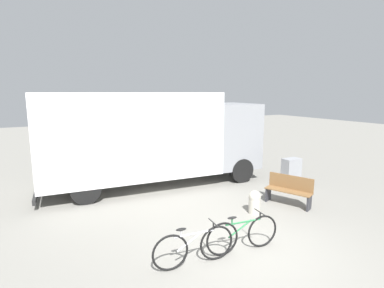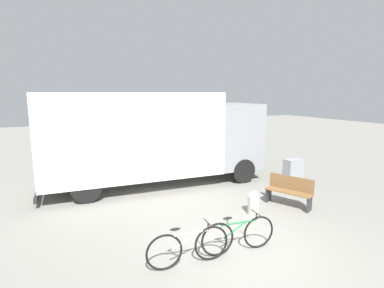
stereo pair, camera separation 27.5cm
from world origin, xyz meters
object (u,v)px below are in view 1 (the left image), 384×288
(bicycle_near, at_px, (194,247))
(bicycle_middle, at_px, (243,234))
(delivery_truck, at_px, (152,135))
(bollard_near_bench, at_px, (255,201))
(park_bench, at_px, (289,190))
(utility_box, at_px, (291,173))

(bicycle_near, xyz_separation_m, bicycle_middle, (1.21, -0.03, 0.00))
(bicycle_near, bearing_deg, delivery_truck, 83.06)
(bicycle_middle, relative_size, bollard_near_bench, 2.59)
(bicycle_middle, bearing_deg, bollard_near_bench, 50.24)
(delivery_truck, distance_m, bicycle_near, 5.76)
(bicycle_near, bearing_deg, bollard_near_bench, 33.46)
(delivery_truck, relative_size, bollard_near_bench, 12.23)
(delivery_truck, distance_m, park_bench, 5.13)
(bicycle_near, height_order, bicycle_middle, same)
(bicycle_near, relative_size, utility_box, 1.65)
(bicycle_middle, relative_size, utility_box, 1.65)
(utility_box, bearing_deg, bicycle_middle, -147.26)
(utility_box, bearing_deg, delivery_truck, 149.57)
(bicycle_near, distance_m, bollard_near_bench, 3.18)
(park_bench, distance_m, bicycle_near, 4.47)
(bicycle_middle, height_order, utility_box, utility_box)
(bollard_near_bench, distance_m, utility_box, 3.13)
(bollard_near_bench, bearing_deg, utility_box, 25.15)
(bicycle_middle, bearing_deg, utility_box, 39.51)
(delivery_truck, bearing_deg, bicycle_middle, -85.38)
(bicycle_middle, distance_m, bollard_near_bench, 2.21)
(bicycle_middle, bearing_deg, park_bench, 34.16)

